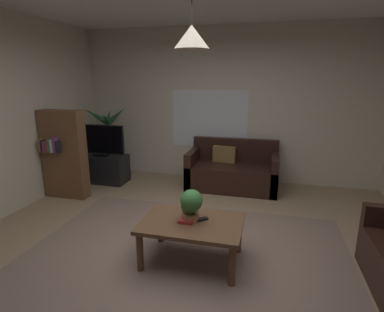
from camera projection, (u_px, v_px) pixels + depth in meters
name	position (u px, v px, depth m)	size (l,w,h in m)	color
floor	(185.00, 257.00, 3.32)	(5.38, 5.52, 0.02)	#9E8466
rug	(180.00, 267.00, 3.12)	(3.49, 3.04, 0.01)	gray
wall_back	(226.00, 105.00, 5.59)	(5.50, 0.06, 2.77)	beige
window_pane	(209.00, 119.00, 5.69)	(1.42, 0.01, 1.06)	white
couch_under_window	(232.00, 172.00, 5.34)	(1.53, 0.81, 0.82)	black
coffee_table	(192.00, 228.00, 3.15)	(1.03, 0.70, 0.45)	brown
book_on_table_0	(186.00, 221.00, 3.10)	(0.16, 0.09, 0.03)	#B22D2D
remote_on_table_0	(200.00, 220.00, 3.15)	(0.05, 0.16, 0.02)	black
potted_plant_on_table	(191.00, 204.00, 3.10)	(0.24, 0.25, 0.34)	#B77051
tv_stand	(103.00, 169.00, 5.65)	(0.90, 0.44, 0.50)	black
tv	(100.00, 140.00, 5.49)	(0.92, 0.16, 0.57)	black
potted_palm_corner	(109.00, 144.00, 6.02)	(0.88, 0.76, 1.37)	beige
bookshelf_corner	(64.00, 154.00, 4.83)	(0.70, 0.31, 1.40)	brown
pendant_lamp	(192.00, 37.00, 2.69)	(0.32, 0.32, 0.65)	black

